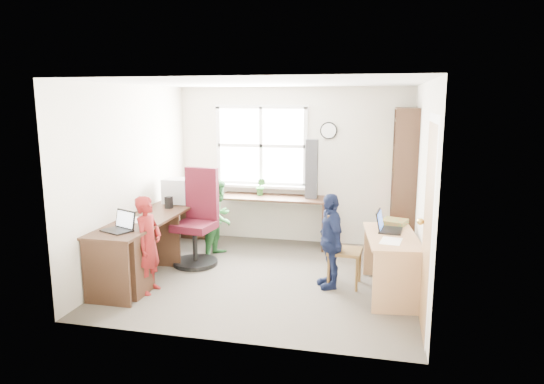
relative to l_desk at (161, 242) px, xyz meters
The scene contains 19 objects.
room 1.57m from the l_desk, 16.12° to the left, with size 3.64×3.44×2.44m.
l_desk is the anchor object (origin of this frame).
right_desk 2.80m from the l_desk, ahead, with size 0.69×1.25×0.69m.
bookshelf 3.35m from the l_desk, 26.43° to the left, with size 0.30×1.02×2.10m.
swivel_chair 0.68m from the l_desk, 67.81° to the left, with size 0.67×0.67×1.29m.
wooden_chair 2.21m from the l_desk, ahead, with size 0.41×0.41×0.89m.
crt_monitor 1.05m from the l_desk, 99.40° to the left, with size 0.38×0.34×0.36m.
laptop_left 0.70m from the l_desk, 108.75° to the right, with size 0.40×0.37×0.22m.
laptop_right 2.77m from the l_desk, ahead, with size 0.32×0.38×0.24m.
speaker_a 0.72m from the l_desk, 103.84° to the left, with size 0.10×0.10×0.16m.
speaker_b 1.19m from the l_desk, 97.22° to the left, with size 0.09×0.09×0.17m.
cd_tower 2.50m from the l_desk, 46.58° to the left, with size 0.18×0.16×0.88m.
game_box 2.92m from the l_desk, 12.73° to the left, with size 0.36×0.36×0.06m.
paper_a 0.38m from the l_desk, 159.20° to the right, with size 0.32×0.38×0.00m.
paper_b 2.80m from the l_desk, ahead, with size 0.26×0.34×0.00m.
potted_plant 2.00m from the l_desk, 64.12° to the left, with size 0.15×0.12×0.27m, color #2F762F.
person_red 0.49m from the l_desk, 80.61° to the right, with size 0.41×0.27×1.13m, color maroon.
person_green 1.10m from the l_desk, 67.24° to the left, with size 0.54×0.42×1.11m, color #317C39.
person_navy 2.11m from the l_desk, ahead, with size 0.67×0.28×1.14m, color #121B3B.
Camera 1 is at (1.34, -5.65, 2.20)m, focal length 32.00 mm.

